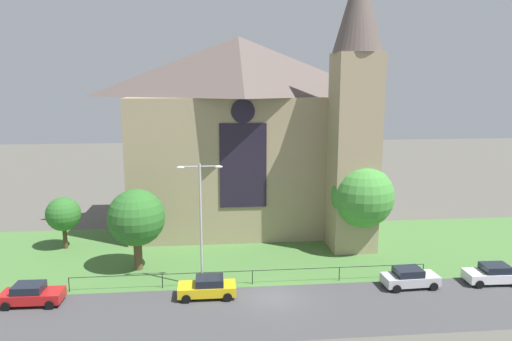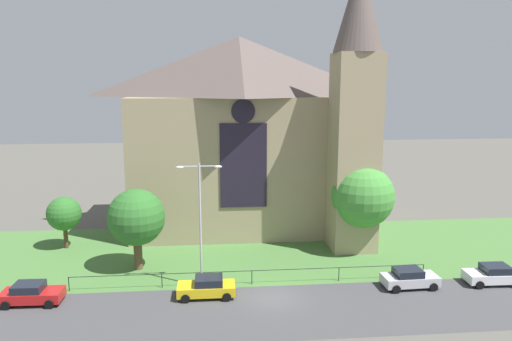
{
  "view_description": "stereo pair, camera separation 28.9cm",
  "coord_description": "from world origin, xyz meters",
  "px_view_note": "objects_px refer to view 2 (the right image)",
  "views": [
    {
      "loc": [
        -4.57,
        -32.46,
        15.66
      ],
      "look_at": [
        -0.55,
        8.0,
        7.96
      ],
      "focal_mm": 33.74,
      "sensor_mm": 36.0,
      "label": 1
    },
    {
      "loc": [
        -4.28,
        -32.49,
        15.66
      ],
      "look_at": [
        -0.55,
        8.0,
        7.96
      ],
      "focal_mm": 33.74,
      "sensor_mm": 36.0,
      "label": 2
    }
  ],
  "objects_px": {
    "parked_car_white": "(493,275)",
    "tree_left_far": "(64,214)",
    "tree_left_near": "(136,218)",
    "tree_right_near": "(363,197)",
    "parked_car_red": "(31,294)",
    "church_building": "(247,132)",
    "streetlamp_near": "(200,211)",
    "parked_car_yellow": "(207,287)",
    "parked_car_silver": "(409,278)"
  },
  "relations": [
    {
      "from": "parked_car_white",
      "to": "tree_left_far",
      "type": "bearing_deg",
      "value": -16.03
    },
    {
      "from": "tree_left_near",
      "to": "tree_right_near",
      "type": "distance_m",
      "value": 19.98
    },
    {
      "from": "parked_car_red",
      "to": "parked_car_white",
      "type": "relative_size",
      "value": 1.0
    },
    {
      "from": "church_building",
      "to": "tree_left_near",
      "type": "distance_m",
      "value": 15.87
    },
    {
      "from": "tree_right_near",
      "to": "streetlamp_near",
      "type": "xyz_separation_m",
      "value": [
        -14.49,
        -6.32,
        0.74
      ]
    },
    {
      "from": "tree_right_near",
      "to": "parked_car_red",
      "type": "xyz_separation_m",
      "value": [
        -26.46,
        -8.06,
        -4.5
      ]
    },
    {
      "from": "tree_left_far",
      "to": "streetlamp_near",
      "type": "xyz_separation_m",
      "value": [
        12.93,
        -9.94,
        2.67
      ]
    },
    {
      "from": "church_building",
      "to": "tree_left_far",
      "type": "distance_m",
      "value": 19.56
    },
    {
      "from": "parked_car_yellow",
      "to": "parked_car_silver",
      "type": "distance_m",
      "value": 15.42
    },
    {
      "from": "parked_car_red",
      "to": "church_building",
      "type": "bearing_deg",
      "value": 46.76
    },
    {
      "from": "tree_left_near",
      "to": "parked_car_red",
      "type": "relative_size",
      "value": 1.61
    },
    {
      "from": "tree_left_near",
      "to": "tree_left_far",
      "type": "height_order",
      "value": "tree_left_near"
    },
    {
      "from": "parked_car_yellow",
      "to": "parked_car_silver",
      "type": "xyz_separation_m",
      "value": [
        15.42,
        0.21,
        0.0
      ]
    },
    {
      "from": "tree_left_near",
      "to": "tree_left_far",
      "type": "distance_m",
      "value": 9.66
    },
    {
      "from": "church_building",
      "to": "tree_left_far",
      "type": "relative_size",
      "value": 5.28
    },
    {
      "from": "church_building",
      "to": "tree_right_near",
      "type": "xyz_separation_m",
      "value": [
        9.83,
        -8.6,
        -5.03
      ]
    },
    {
      "from": "church_building",
      "to": "parked_car_white",
      "type": "xyz_separation_m",
      "value": [
        17.94,
        -16.45,
        -9.53
      ]
    },
    {
      "from": "church_building",
      "to": "parked_car_silver",
      "type": "xyz_separation_m",
      "value": [
        11.18,
        -16.49,
        -9.53
      ]
    },
    {
      "from": "tree_right_near",
      "to": "streetlamp_near",
      "type": "height_order",
      "value": "streetlamp_near"
    },
    {
      "from": "tree_left_near",
      "to": "parked_car_white",
      "type": "xyz_separation_m",
      "value": [
        27.95,
        -5.59,
        -3.72
      ]
    },
    {
      "from": "tree_left_far",
      "to": "parked_car_silver",
      "type": "xyz_separation_m",
      "value": [
        28.77,
        -11.51,
        -2.57
      ]
    },
    {
      "from": "parked_car_silver",
      "to": "parked_car_white",
      "type": "xyz_separation_m",
      "value": [
        6.76,
        0.04,
        0.0
      ]
    },
    {
      "from": "parked_car_red",
      "to": "parked_car_yellow",
      "type": "bearing_deg",
      "value": 1.49
    },
    {
      "from": "streetlamp_near",
      "to": "parked_car_white",
      "type": "relative_size",
      "value": 2.26
    },
    {
      "from": "parked_car_yellow",
      "to": "parked_car_white",
      "type": "height_order",
      "value": "same"
    },
    {
      "from": "tree_right_near",
      "to": "parked_car_white",
      "type": "distance_m",
      "value": 12.15
    },
    {
      "from": "church_building",
      "to": "tree_left_near",
      "type": "relative_size",
      "value": 3.79
    },
    {
      "from": "tree_right_near",
      "to": "parked_car_yellow",
      "type": "bearing_deg",
      "value": -150.05
    },
    {
      "from": "church_building",
      "to": "parked_car_yellow",
      "type": "distance_m",
      "value": 19.69
    },
    {
      "from": "parked_car_white",
      "to": "parked_car_yellow",
      "type": "bearing_deg",
      "value": 2.51
    },
    {
      "from": "parked_car_yellow",
      "to": "church_building",
      "type": "bearing_deg",
      "value": -103.94
    },
    {
      "from": "streetlamp_near",
      "to": "parked_car_yellow",
      "type": "bearing_deg",
      "value": -76.76
    },
    {
      "from": "church_building",
      "to": "tree_right_near",
      "type": "height_order",
      "value": "church_building"
    },
    {
      "from": "tree_left_far",
      "to": "tree_left_near",
      "type": "bearing_deg",
      "value": -37.81
    },
    {
      "from": "tree_right_near",
      "to": "streetlamp_near",
      "type": "relative_size",
      "value": 0.84
    },
    {
      "from": "tree_left_far",
      "to": "parked_car_yellow",
      "type": "bearing_deg",
      "value": -41.28
    },
    {
      "from": "parked_car_white",
      "to": "church_building",
      "type": "bearing_deg",
      "value": -40.66
    },
    {
      "from": "streetlamp_near",
      "to": "parked_car_silver",
      "type": "distance_m",
      "value": 16.76
    },
    {
      "from": "streetlamp_near",
      "to": "parked_car_red",
      "type": "distance_m",
      "value": 13.19
    },
    {
      "from": "tree_left_far",
      "to": "parked_car_red",
      "type": "xyz_separation_m",
      "value": [
        0.95,
        -11.67,
        -2.57
      ]
    },
    {
      "from": "church_building",
      "to": "streetlamp_near",
      "type": "bearing_deg",
      "value": -107.33
    },
    {
      "from": "streetlamp_near",
      "to": "parked_car_white",
      "type": "distance_m",
      "value": 23.25
    },
    {
      "from": "tree_left_far",
      "to": "parked_car_red",
      "type": "distance_m",
      "value": 11.99
    },
    {
      "from": "tree_left_near",
      "to": "parked_car_silver",
      "type": "distance_m",
      "value": 22.24
    },
    {
      "from": "streetlamp_near",
      "to": "parked_car_red",
      "type": "height_order",
      "value": "streetlamp_near"
    },
    {
      "from": "parked_car_silver",
      "to": "tree_left_far",
      "type": "bearing_deg",
      "value": 155.86
    },
    {
      "from": "tree_right_near",
      "to": "parked_car_red",
      "type": "relative_size",
      "value": 1.91
    },
    {
      "from": "tree_left_near",
      "to": "parked_car_white",
      "type": "bearing_deg",
      "value": -11.31
    },
    {
      "from": "tree_left_near",
      "to": "parked_car_yellow",
      "type": "distance_m",
      "value": 9.01
    },
    {
      "from": "parked_car_yellow",
      "to": "parked_car_silver",
      "type": "relative_size",
      "value": 0.99
    }
  ]
}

